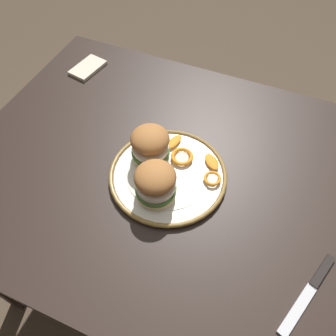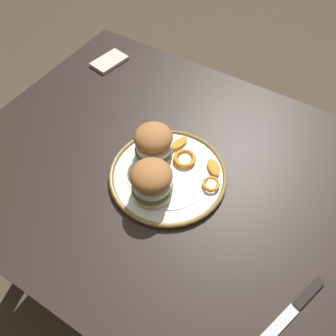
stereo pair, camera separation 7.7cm
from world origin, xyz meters
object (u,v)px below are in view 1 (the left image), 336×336
(dinner_plate, at_px, (168,175))
(sandwich_half_left, at_px, (156,183))
(sandwich_half_right, at_px, (150,145))
(dining_table, at_px, (183,194))
(table_knife, at_px, (311,288))

(dinner_plate, height_order, sandwich_half_left, sandwich_half_left)
(dinner_plate, relative_size, sandwich_half_right, 2.20)
(dining_table, height_order, table_knife, table_knife)
(dining_table, xyz_separation_m, dinner_plate, (-0.04, -0.03, 0.11))
(table_knife, bearing_deg, sandwich_half_left, 168.90)
(dining_table, distance_m, sandwich_half_left, 0.20)
(dining_table, xyz_separation_m, table_knife, (0.37, -0.18, 0.10))
(table_knife, bearing_deg, dining_table, 154.17)
(dinner_plate, xyz_separation_m, sandwich_half_right, (-0.06, 0.03, 0.06))
(sandwich_half_right, bearing_deg, table_knife, -21.37)
(dinner_plate, height_order, table_knife, dinner_plate)
(dining_table, height_order, sandwich_half_right, sandwich_half_right)
(dinner_plate, bearing_deg, table_knife, -20.55)
(dining_table, relative_size, table_knife, 5.81)
(dinner_plate, bearing_deg, sandwich_half_right, 153.68)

